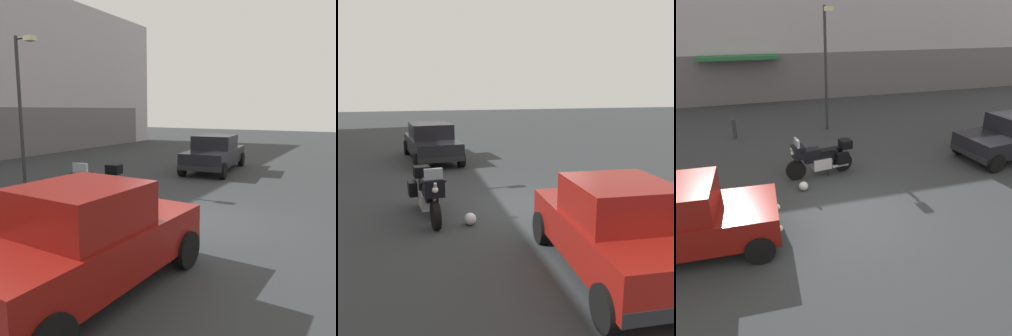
{
  "view_description": "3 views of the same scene",
  "coord_description": "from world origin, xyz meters",
  "views": [
    {
      "loc": [
        -7.52,
        -3.54,
        2.66
      ],
      "look_at": [
        0.48,
        0.9,
        1.17
      ],
      "focal_mm": 38.34,
      "sensor_mm": 36.0,
      "label": 1
    },
    {
      "loc": [
        -9.16,
        3.0,
        3.13
      ],
      "look_at": [
        0.27,
        0.69,
        1.02
      ],
      "focal_mm": 40.96,
      "sensor_mm": 36.0,
      "label": 2
    },
    {
      "loc": [
        -2.18,
        -6.58,
        4.7
      ],
      "look_at": [
        0.06,
        0.85,
        1.04
      ],
      "focal_mm": 34.15,
      "sensor_mm": 36.0,
      "label": 3
    }
  ],
  "objects": [
    {
      "name": "motorcycle",
      "position": [
        -0.15,
        2.71,
        0.62
      ],
      "size": [
        2.26,
        0.88,
        1.36
      ],
      "rotation": [
        0.0,
        0.0,
        3.27
      ],
      "color": "black",
      "rests_on": "ground"
    },
    {
      "name": "car_hatchback_near",
      "position": [
        -3.78,
        -0.15,
        0.81
      ],
      "size": [
        3.93,
        1.92,
        1.64
      ],
      "rotation": [
        0.0,
        0.0,
        -0.04
      ],
      "color": "maroon",
      "rests_on": "ground"
    },
    {
      "name": "car_sedan_far",
      "position": [
        7.15,
        2.26,
        0.78
      ],
      "size": [
        4.71,
        2.37,
        1.56
      ],
      "rotation": [
        0.0,
        0.0,
        0.11
      ],
      "color": "black",
      "rests_on": "ground"
    },
    {
      "name": "helmet",
      "position": [
        -0.91,
        1.82,
        0.14
      ],
      "size": [
        0.28,
        0.28,
        0.28
      ],
      "primitive_type": "sphere",
      "color": "silver",
      "rests_on": "ground"
    },
    {
      "name": "ground_plane",
      "position": [
        0.0,
        0.0,
        0.0
      ],
      "size": [
        80.0,
        80.0,
        0.0
      ],
      "primitive_type": "plane",
      "color": "#2D3033"
    }
  ]
}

